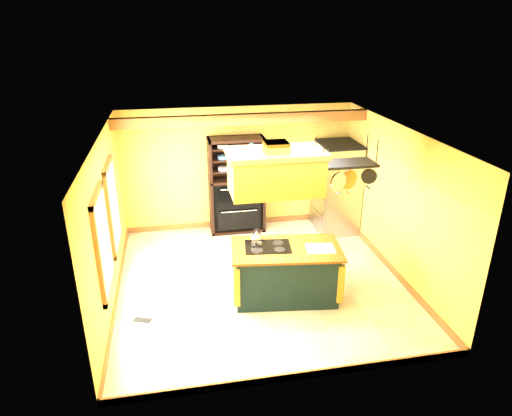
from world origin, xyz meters
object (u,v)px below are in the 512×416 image
object	(u,v)px
hutch	(237,194)
range_hood	(276,171)
pot_rack	(345,169)
kitchen_island	(286,272)
refrigerator	(336,189)

from	to	relation	value
hutch	range_hood	bearing A→B (deg)	-85.79
range_hood	pot_rack	distance (m)	1.10
kitchen_island	range_hood	bearing A→B (deg)	-172.40
pot_rack	refrigerator	world-z (taller)	pot_rack
pot_rack	hutch	xyz separation A→B (m)	(-1.31, 2.82, -1.38)
kitchen_island	range_hood	distance (m)	1.79
kitchen_island	hutch	xyz separation A→B (m)	(-0.41, 2.82, 0.36)
kitchen_island	refrigerator	bearing A→B (deg)	61.91
refrigerator	hutch	distance (m)	2.18
kitchen_island	hutch	bearing A→B (deg)	105.50
range_hood	pot_rack	bearing A→B (deg)	0.14
refrigerator	range_hood	bearing A→B (deg)	-128.35
kitchen_island	pot_rack	size ratio (longest dim) A/B	1.91
range_hood	refrigerator	world-z (taller)	range_hood
pot_rack	range_hood	bearing A→B (deg)	-179.86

